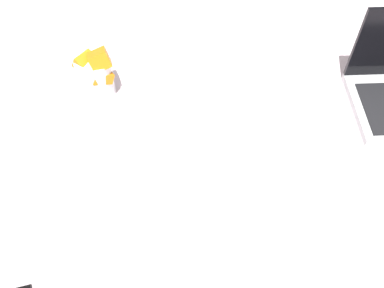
{
  "coord_description": "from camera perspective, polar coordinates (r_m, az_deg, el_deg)",
  "views": [
    {
      "loc": [
        -32.05,
        -59.73,
        104.23
      ],
      "look_at": [
        -21.78,
        -1.26,
        24.0
      ],
      "focal_mm": 41.39,
      "sensor_mm": 36.0,
      "label": 1
    }
  ],
  "objects": [
    {
      "name": "bed_mattress",
      "position": [
        1.17,
        10.48,
        -2.4
      ],
      "size": [
        180.0,
        140.0,
        18.0
      ],
      "primitive_type": "cube",
      "color": "silver",
      "rests_on": "ground"
    },
    {
      "name": "snack_cup",
      "position": [
        1.17,
        -12.29,
        8.65
      ],
      "size": [
        10.25,
        9.64,
        14.9
      ],
      "color": "silver",
      "rests_on": "bed_mattress"
    }
  ]
}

